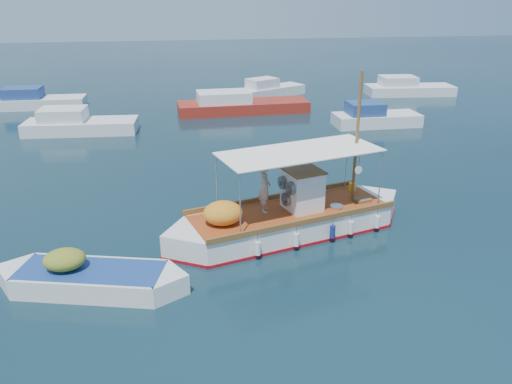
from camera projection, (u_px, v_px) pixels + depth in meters
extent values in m
plane|color=black|center=(288.00, 237.00, 18.46)|extent=(160.00, 160.00, 0.00)
cube|color=white|center=(290.00, 224.00, 18.69)|extent=(7.79, 4.35, 1.09)
cube|color=white|center=(196.00, 243.00, 17.24)|extent=(2.38, 2.38, 1.09)
cube|color=white|center=(370.00, 207.00, 20.13)|extent=(2.38, 2.38, 1.09)
cube|color=maroon|center=(290.00, 232.00, 18.81)|extent=(7.91, 4.45, 0.18)
cube|color=#993E17|center=(290.00, 211.00, 18.49)|extent=(7.74, 4.16, 0.06)
cube|color=brown|center=(275.00, 197.00, 19.49)|extent=(7.26, 2.09, 0.20)
cube|color=brown|center=(307.00, 221.00, 17.40)|extent=(7.26, 2.09, 0.20)
cube|color=white|center=(302.00, 190.00, 18.40)|extent=(1.48, 1.55, 1.48)
cube|color=brown|center=(303.00, 170.00, 18.11)|extent=(1.61, 1.67, 0.06)
cylinder|color=slate|center=(292.00, 188.00, 17.77)|extent=(0.34, 0.53, 0.49)
cylinder|color=slate|center=(283.00, 182.00, 18.30)|extent=(0.34, 0.53, 0.49)
cylinder|color=slate|center=(287.00, 199.00, 18.24)|extent=(0.34, 0.53, 0.49)
cylinder|color=brown|center=(357.00, 138.00, 18.64)|extent=(0.15, 0.15, 4.94)
cylinder|color=brown|center=(338.00, 151.00, 18.48)|extent=(1.73, 0.55, 0.08)
cylinder|color=silver|center=(217.00, 183.00, 18.02)|extent=(0.05, 0.05, 2.22)
cylinder|color=silver|center=(240.00, 205.00, 16.19)|extent=(0.05, 0.05, 2.22)
cylinder|color=silver|center=(347.00, 162.00, 20.21)|extent=(0.05, 0.05, 2.22)
cylinder|color=silver|center=(380.00, 179.00, 18.39)|extent=(0.05, 0.05, 2.22)
cube|color=white|center=(300.00, 152.00, 17.78)|extent=(6.25, 3.83, 0.04)
ellipsoid|color=orange|center=(223.00, 213.00, 17.29)|extent=(1.65, 1.50, 0.83)
cube|color=yellow|center=(313.00, 195.00, 19.37)|extent=(0.29, 0.24, 0.39)
cylinder|color=yellow|center=(353.00, 187.00, 20.27)|extent=(0.36, 0.36, 0.34)
cube|color=brown|center=(362.00, 200.00, 19.29)|extent=(0.74, 0.60, 0.12)
cylinder|color=#B2B2B2|center=(337.00, 207.00, 18.66)|extent=(0.61, 0.61, 0.12)
cylinder|color=white|center=(358.00, 170.00, 17.86)|extent=(0.29, 0.11, 0.30)
cylinder|color=white|center=(258.00, 248.00, 16.72)|extent=(0.24, 0.24, 0.47)
cylinder|color=navy|center=(332.00, 232.00, 17.87)|extent=(0.24, 0.24, 0.47)
cylinder|color=white|center=(377.00, 222.00, 18.65)|extent=(0.24, 0.24, 0.47)
imported|color=#AD9E8F|center=(265.00, 188.00, 18.09)|extent=(0.52, 0.72, 1.85)
cube|color=white|center=(92.00, 282.00, 15.16)|extent=(4.67, 2.79, 0.86)
cube|color=white|center=(24.00, 278.00, 15.36)|extent=(1.65, 1.65, 0.86)
cube|color=white|center=(162.00, 286.00, 14.96)|extent=(1.65, 1.65, 0.86)
cube|color=navy|center=(90.00, 270.00, 15.01)|extent=(4.62, 2.60, 0.05)
ellipsoid|color=olive|center=(64.00, 260.00, 14.95)|extent=(1.48, 1.32, 0.63)
cube|color=silver|center=(82.00, 128.00, 31.90)|extent=(7.08, 2.85, 1.00)
cube|color=silver|center=(63.00, 115.00, 31.46)|extent=(2.90, 2.22, 0.80)
cube|color=maroon|center=(243.00, 108.00, 37.28)|extent=(9.76, 3.20, 1.00)
cube|color=silver|center=(224.00, 97.00, 36.67)|extent=(3.95, 2.54, 0.80)
cube|color=silver|center=(376.00, 121.00, 33.57)|extent=(5.72, 2.22, 1.00)
cube|color=navy|center=(365.00, 108.00, 33.10)|extent=(2.29, 1.88, 0.80)
cube|color=silver|center=(409.00, 91.00, 43.55)|extent=(7.65, 3.28, 1.00)
cube|color=silver|center=(398.00, 81.00, 43.14)|extent=(3.17, 2.48, 0.80)
cube|color=silver|center=(39.00, 104.00, 38.62)|extent=(6.99, 2.41, 1.00)
cube|color=navy|center=(23.00, 93.00, 38.14)|extent=(2.81, 2.00, 0.80)
cube|color=silver|center=(271.00, 93.00, 42.95)|extent=(6.39, 4.62, 1.00)
cube|color=silver|center=(262.00, 83.00, 42.09)|extent=(2.97, 2.65, 0.80)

